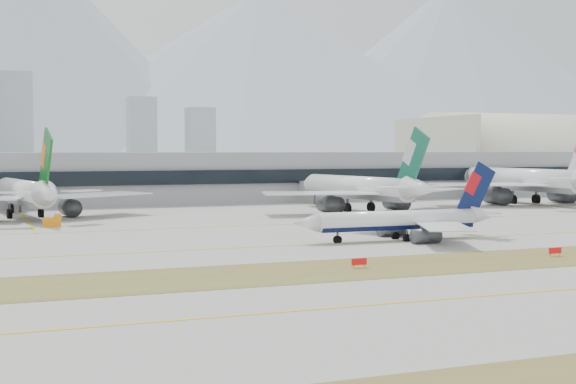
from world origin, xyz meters
name	(u,v)px	position (x,y,z in m)	size (l,w,h in m)	color
ground	(300,241)	(0.00, 0.00, 0.00)	(3000.00, 3000.00, 0.00)	#AAA79F
apron_markings	(488,294)	(0.00, -53.95, 0.02)	(360.00, 122.22, 0.06)	brown
taxiing_airliner	(405,221)	(17.61, -4.93, 3.32)	(40.89, 35.63, 13.77)	white
widebody_eva	(26,194)	(-40.88, 66.46, 5.48)	(57.29, 56.58, 20.63)	white
widebody_cathay	(362,189)	(39.68, 55.59, 5.67)	(59.31, 58.53, 21.34)	white
widebody_china_air	(527,181)	(98.41, 65.21, 6.49)	(68.54, 66.77, 24.42)	white
terminal	(157,177)	(0.00, 114.84, 7.50)	(280.00, 43.10, 15.00)	gray
hangar	(530,189)	(154.56, 135.00, 0.14)	(91.00, 60.00, 60.00)	beige
hold_sign_left	(359,262)	(-4.68, -32.00, 0.88)	(2.20, 0.15, 1.35)	red
hold_sign_right	(555,251)	(27.35, -32.00, 0.88)	(2.20, 0.15, 1.35)	red
gse_b	(53,222)	(-37.11, 42.66, 1.05)	(3.55, 2.00, 2.60)	orange
mountain_ridge	(22,58)	(33.00, 1404.14, 181.85)	(2830.00, 1120.00, 470.00)	#9EA8B7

